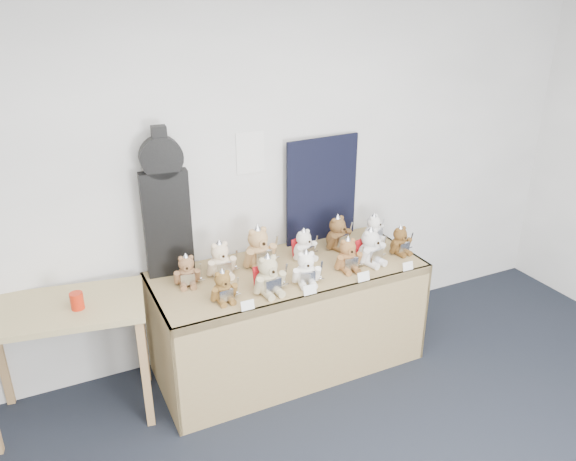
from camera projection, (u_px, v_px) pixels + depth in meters
name	position (u px, v px, depth m)	size (l,w,h in m)	color
room_shell	(250.00, 153.00, 3.94)	(6.00, 6.00, 6.00)	silver
display_table	(293.00, 295.00, 3.95)	(1.91, 0.81, 0.80)	olive
side_table	(64.00, 324.00, 3.48)	(1.07, 0.71, 0.83)	tan
guitar_case	(166.00, 205.00, 3.69)	(0.32, 0.12, 1.03)	black
navy_board	(322.00, 190.00, 4.26)	(0.61, 0.02, 0.81)	black
red_cup	(77.00, 301.00, 3.38)	(0.08, 0.08, 0.11)	red
teddy_front_far_left	(223.00, 287.00, 3.51)	(0.19, 0.16, 0.24)	brown
teddy_front_left	(268.00, 276.00, 3.59)	(0.25, 0.21, 0.30)	tan
teddy_front_centre	(306.00, 269.00, 3.71)	(0.22, 0.20, 0.27)	white
teddy_front_right	(348.00, 256.00, 3.90)	(0.22, 0.18, 0.27)	brown
teddy_front_far_right	(370.00, 248.00, 3.98)	(0.25, 0.23, 0.30)	silver
teddy_front_end	(400.00, 241.00, 4.14)	(0.20, 0.17, 0.24)	brown
teddy_back_left	(221.00, 261.00, 3.81)	(0.23, 0.19, 0.28)	beige
teddy_back_centre_left	(259.00, 249.00, 3.93)	(0.28, 0.24, 0.34)	tan
teddy_back_centre_right	(304.00, 246.00, 4.05)	(0.21, 0.20, 0.26)	white
teddy_back_right	(338.00, 234.00, 4.22)	(0.24, 0.22, 0.29)	brown
teddy_back_end	(374.00, 229.00, 4.36)	(0.20, 0.19, 0.24)	white
teddy_back_far_left	(187.00, 272.00, 3.70)	(0.20, 0.18, 0.24)	#88603F
entry_card_a	(248.00, 305.00, 3.43)	(0.09, 0.00, 0.06)	white
entry_card_b	(310.00, 290.00, 3.60)	(0.09, 0.00, 0.07)	white
entry_card_c	(364.00, 277.00, 3.77)	(0.09, 0.00, 0.07)	white
entry_card_d	(408.00, 266.00, 3.91)	(0.08, 0.00, 0.06)	white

